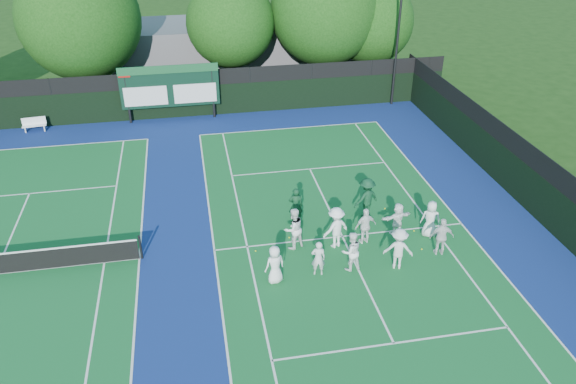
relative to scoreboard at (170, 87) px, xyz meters
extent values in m
plane|color=#1A3A0F|center=(7.01, -15.59, -2.19)|extent=(120.00, 120.00, 0.00)
cube|color=navy|center=(1.01, -14.59, -2.19)|extent=(34.00, 32.00, 0.01)
cube|color=#135D28|center=(7.01, -14.59, -2.18)|extent=(10.97, 23.77, 0.00)
cube|color=silver|center=(7.01, -2.70, -2.18)|extent=(10.97, 0.08, 0.00)
cube|color=silver|center=(1.53, -14.59, -2.18)|extent=(0.08, 23.77, 0.00)
cube|color=silver|center=(12.50, -14.59, -2.18)|extent=(0.08, 23.77, 0.00)
cube|color=silver|center=(2.90, -14.59, -2.18)|extent=(0.08, 23.77, 0.00)
cube|color=silver|center=(11.13, -14.59, -2.18)|extent=(0.08, 23.77, 0.00)
cube|color=silver|center=(7.01, -20.99, -2.18)|extent=(8.23, 0.08, 0.00)
cube|color=silver|center=(7.01, -8.19, -2.18)|extent=(8.23, 0.08, 0.00)
cube|color=silver|center=(7.01, -14.59, -2.18)|extent=(0.08, 12.80, 0.00)
cube|color=silver|center=(-6.99, -2.70, -2.18)|extent=(10.97, 0.08, 0.00)
cube|color=silver|center=(-1.50, -14.59, -2.18)|extent=(0.08, 23.77, 0.00)
cube|color=silver|center=(-2.87, -14.59, -2.18)|extent=(0.08, 23.77, 0.00)
cube|color=silver|center=(-6.99, -8.19, -2.18)|extent=(8.23, 0.08, 0.00)
cube|color=black|center=(1.01, 0.41, -1.19)|extent=(34.00, 0.08, 2.00)
cube|color=black|center=(1.01, 0.41, 0.31)|extent=(34.00, 0.05, 1.00)
cube|color=black|center=(16.01, -14.59, -1.19)|extent=(0.08, 32.00, 2.00)
cube|color=black|center=(16.01, -14.59, 0.31)|extent=(0.05, 32.00, 1.00)
cylinder|color=black|center=(-2.59, 0.01, -0.44)|extent=(0.16, 0.16, 3.50)
cylinder|color=black|center=(2.61, 0.01, -0.44)|extent=(0.16, 0.16, 3.50)
cube|color=black|center=(0.01, 0.01, 0.01)|extent=(6.00, 0.15, 2.60)
cube|color=#164D27|center=(0.01, -0.09, 1.11)|extent=(6.00, 0.05, 0.50)
cube|color=silver|center=(-1.49, -0.09, -0.49)|extent=(2.60, 0.04, 1.20)
cube|color=silver|center=(1.51, -0.09, -0.49)|extent=(2.60, 0.04, 1.20)
cube|color=#A7130D|center=(-2.59, -0.09, 1.01)|extent=(0.70, 0.04, 0.50)
cube|color=#5E5E63|center=(5.01, 8.41, -0.19)|extent=(18.00, 6.00, 4.00)
cylinder|color=black|center=(14.51, 0.11, 2.81)|extent=(0.16, 0.16, 10.00)
cylinder|color=black|center=(-1.39, -14.59, -1.64)|extent=(0.10, 0.10, 1.10)
cube|color=white|center=(-8.19, -0.29, -1.81)|extent=(1.39, 0.51, 0.05)
cube|color=white|center=(-8.19, -0.15, -1.56)|extent=(1.36, 0.21, 0.45)
cube|color=white|center=(-8.73, -0.29, -2.01)|extent=(0.09, 0.32, 0.36)
cube|color=white|center=(-7.64, -0.29, -2.01)|extent=(0.09, 0.32, 0.36)
cylinder|color=black|center=(-5.19, 3.91, -0.82)|extent=(0.44, 0.44, 2.75)
sphere|color=#123C0D|center=(-5.19, 3.91, 3.41)|extent=(7.60, 7.60, 7.60)
sphere|color=#123C0D|center=(-4.59, 4.21, 2.65)|extent=(5.32, 5.32, 5.32)
cylinder|color=black|center=(4.26, 3.91, -0.80)|extent=(0.44, 0.44, 2.79)
sphere|color=#123C0D|center=(4.26, 3.91, 2.78)|extent=(5.83, 5.83, 5.83)
sphere|color=#123C0D|center=(4.86, 4.21, 2.20)|extent=(4.08, 4.08, 4.08)
cylinder|color=black|center=(10.66, 3.91, -0.81)|extent=(0.44, 0.44, 2.76)
sphere|color=#123C0D|center=(10.66, 3.91, 3.35)|extent=(7.41, 7.41, 7.41)
sphere|color=#123C0D|center=(11.26, 4.21, 2.61)|extent=(5.19, 5.19, 5.19)
cylinder|color=black|center=(13.99, 3.91, -0.96)|extent=(0.44, 0.44, 2.47)
sphere|color=#123C0D|center=(13.99, 3.91, 2.46)|extent=(5.81, 5.81, 5.81)
sphere|color=#123C0D|center=(14.59, 4.21, 1.88)|extent=(4.07, 4.07, 4.07)
sphere|color=#C9DA19|center=(3.20, -14.98, -2.16)|extent=(0.07, 0.07, 0.07)
sphere|color=#C9DA19|center=(9.56, -12.76, -2.16)|extent=(0.07, 0.07, 0.07)
sphere|color=#C9DA19|center=(10.00, -16.13, -2.16)|extent=(0.07, 0.07, 0.07)
sphere|color=#C9DA19|center=(4.75, -14.28, -2.16)|extent=(0.07, 0.07, 0.07)
sphere|color=#C9DA19|center=(7.86, -13.99, -2.16)|extent=(0.07, 0.07, 0.07)
sphere|color=#C9DA19|center=(10.19, -14.79, -2.16)|extent=(0.07, 0.07, 0.07)
imported|color=white|center=(3.67, -17.04, -1.39)|extent=(0.90, 0.72, 1.60)
imported|color=silver|center=(5.38, -16.90, -1.43)|extent=(0.61, 0.45, 1.52)
imported|color=white|center=(6.72, -16.80, -1.35)|extent=(0.91, 0.76, 1.68)
imported|color=silver|center=(8.55, -17.05, -1.30)|extent=(1.30, 0.99, 1.78)
imported|color=silver|center=(10.58, -16.52, -1.35)|extent=(1.04, 0.57, 1.68)
imported|color=white|center=(4.80, -14.94, -1.27)|extent=(1.10, 1.00, 1.84)
imported|color=white|center=(6.53, -15.19, -1.27)|extent=(1.36, 1.08, 1.84)
imported|color=white|center=(7.81, -15.16, -1.37)|extent=(1.02, 0.58, 1.64)
imported|color=white|center=(9.36, -14.78, -1.44)|extent=(1.45, 0.70, 1.50)
imported|color=white|center=(10.68, -15.17, -1.35)|extent=(0.96, 0.80, 1.67)
imported|color=#0F371E|center=(5.26, -13.09, -1.33)|extent=(0.67, 0.47, 1.73)
imported|color=#0F3A21|center=(8.47, -13.18, -1.23)|extent=(1.41, 1.09, 1.92)
camera|label=1|loc=(1.02, -33.77, 11.46)|focal=35.00mm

